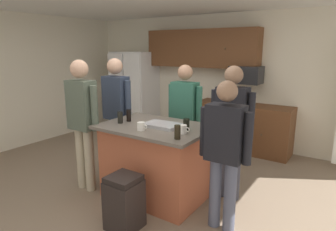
{
  "coord_description": "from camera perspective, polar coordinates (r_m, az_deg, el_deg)",
  "views": [
    {
      "loc": [
        2.41,
        -2.83,
        1.94
      ],
      "look_at": [
        0.29,
        0.36,
        1.05
      ],
      "focal_mm": 31.26,
      "sensor_mm": 36.0,
      "label": 1
    }
  ],
  "objects": [
    {
      "name": "floor",
      "position": [
        4.19,
        -6.19,
        -14.55
      ],
      "size": [
        7.04,
        7.04,
        0.0
      ],
      "primitive_type": "plane",
      "color": "#7F6B56",
      "rests_on": "ground"
    },
    {
      "name": "back_wall",
      "position": [
        6.16,
        10.5,
        6.9
      ],
      "size": [
        6.4,
        0.1,
        2.6
      ],
      "primitive_type": "cube",
      "color": "beige",
      "rests_on": "ground"
    },
    {
      "name": "side_wall_left",
      "position": [
        6.32,
        -29.55,
        5.58
      ],
      "size": [
        0.1,
        5.6,
        2.6
      ],
      "primitive_type": "cube",
      "color": "beige",
      "rests_on": "ground"
    },
    {
      "name": "cabinet_run_upper",
      "position": [
        6.12,
        6.46,
        12.87
      ],
      "size": [
        2.4,
        0.38,
        0.75
      ],
      "color": "brown"
    },
    {
      "name": "cabinet_run_lower",
      "position": [
        5.81,
        14.33,
        -2.2
      ],
      "size": [
        1.8,
        0.63,
        0.9
      ],
      "color": "brown",
      "rests_on": "ground"
    },
    {
      "name": "refrigerator",
      "position": [
        6.9,
        -6.53,
        4.55
      ],
      "size": [
        0.94,
        0.76,
        1.85
      ],
      "color": "white",
      "rests_on": "ground"
    },
    {
      "name": "microwave_over_range",
      "position": [
        5.65,
        14.98,
        7.67
      ],
      "size": [
        0.56,
        0.4,
        0.32
      ],
      "primitive_type": "cube",
      "color": "black"
    },
    {
      "name": "kitchen_island",
      "position": [
        3.87,
        -2.49,
        -8.9
      ],
      "size": [
        1.38,
        0.96,
        0.98
      ],
      "color": "#AD5638",
      "rests_on": "ground"
    },
    {
      "name": "person_guest_by_door",
      "position": [
        4.54,
        -10.02,
        1.5
      ],
      "size": [
        0.57,
        0.24,
        1.79
      ],
      "rotation": [
        0.0,
        0.0,
        -0.32
      ],
      "color": "#4C5166",
      "rests_on": "ground"
    },
    {
      "name": "person_guest_left",
      "position": [
        3.1,
        10.97,
        -6.08
      ],
      "size": [
        0.57,
        0.22,
        1.63
      ],
      "rotation": [
        0.0,
        0.0,
        2.98
      ],
      "color": "#4C5166",
      "rests_on": "ground"
    },
    {
      "name": "person_guest_right",
      "position": [
        3.76,
        12.25,
        -1.62
      ],
      "size": [
        0.57,
        0.23,
        1.73
      ],
      "rotation": [
        0.0,
        0.0,
        -2.58
      ],
      "color": "#383842",
      "rests_on": "ground"
    },
    {
      "name": "person_elder_center",
      "position": [
        4.07,
        -16.35,
        -0.15
      ],
      "size": [
        0.57,
        0.24,
        1.79
      ],
      "rotation": [
        0.0,
        0.0,
        0.37
      ],
      "color": "tan",
      "rests_on": "ground"
    },
    {
      "name": "person_host_foreground",
      "position": [
        4.41,
        3.25,
        0.54
      ],
      "size": [
        0.57,
        0.22,
        1.7
      ],
      "rotation": [
        0.0,
        0.0,
        -1.51
      ],
      "color": "#232D4C",
      "rests_on": "ground"
    },
    {
      "name": "mug_ceramic_white",
      "position": [
        3.49,
        -5.24,
        -2.12
      ],
      "size": [
        0.13,
        0.09,
        0.1
      ],
      "color": "white",
      "rests_on": "kitchen_island"
    },
    {
      "name": "tumbler_amber",
      "position": [
        3.87,
        -9.32,
        -0.37
      ],
      "size": [
        0.07,
        0.07,
        0.15
      ],
      "color": "black",
      "rests_on": "kitchen_island"
    },
    {
      "name": "glass_dark_ale",
      "position": [
        3.95,
        -7.68,
        0.03
      ],
      "size": [
        0.06,
        0.06,
        0.16
      ],
      "color": "black",
      "rests_on": "kitchen_island"
    },
    {
      "name": "mug_blue_stoneware",
      "position": [
        3.36,
        3.07,
        -2.72
      ],
      "size": [
        0.12,
        0.08,
        0.1
      ],
      "color": "white",
      "rests_on": "kitchen_island"
    },
    {
      "name": "glass_stout_tall",
      "position": [
        3.16,
        1.85,
        -3.25
      ],
      "size": [
        0.07,
        0.07,
        0.15
      ],
      "color": "black",
      "rests_on": "kitchen_island"
    },
    {
      "name": "glass_pilsner",
      "position": [
        3.5,
        3.58,
        -1.74
      ],
      "size": [
        0.08,
        0.08,
        0.14
      ],
      "color": "black",
      "rests_on": "kitchen_island"
    },
    {
      "name": "serving_tray",
      "position": [
        3.66,
        -1.11,
        -1.87
      ],
      "size": [
        0.44,
        0.3,
        0.04
      ],
      "color": "#B7B7BC",
      "rests_on": "kitchen_island"
    },
    {
      "name": "trash_bin",
      "position": [
        3.35,
        -8.53,
        -16.41
      ],
      "size": [
        0.34,
        0.34,
        0.61
      ],
      "color": "black",
      "rests_on": "ground"
    }
  ]
}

